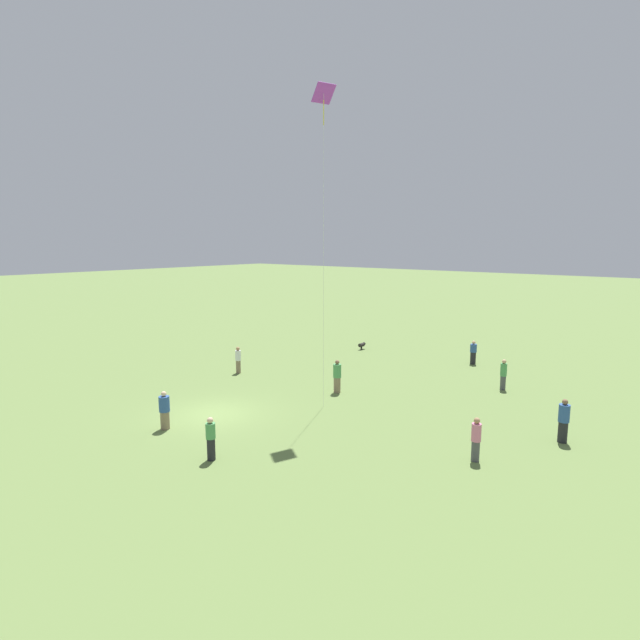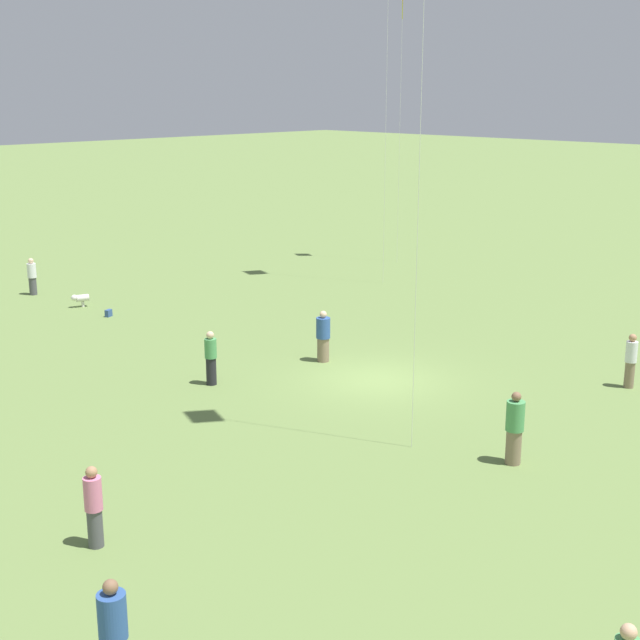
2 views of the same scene
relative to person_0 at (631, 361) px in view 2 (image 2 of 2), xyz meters
The scene contains 11 objects.
ground_plane 7.83m from the person_0, 39.37° to the left, with size 240.00×240.00×0.00m, color olive.
person_0 is the anchor object (origin of this frame).
person_1 25.77m from the person_0, 15.20° to the left, with size 0.41×0.41×1.66m.
person_2 7.49m from the person_0, 94.97° to the left, with size 0.59×0.59×1.87m.
person_3 19.11m from the person_0, 93.08° to the left, with size 0.48×0.48×1.88m.
person_4 12.96m from the person_0, 43.51° to the left, with size 0.43×0.43×1.72m.
person_6 9.84m from the person_0, 28.71° to the left, with size 0.63×0.63×1.76m.
person_8 17.21m from the person_0, 79.73° to the left, with size 0.51×0.51×1.75m.
kite_1 24.38m from the person_0, 30.36° to the right, with size 0.98×0.98×13.81m.
dog_0 22.29m from the person_0, 16.91° to the left, with size 0.46×0.75×0.56m.
picnic_bag_0 20.17m from the person_0, 18.92° to the left, with size 0.28×0.35×0.29m.
Camera 2 is at (-17.64, 20.37, 9.02)m, focal length 50.00 mm.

